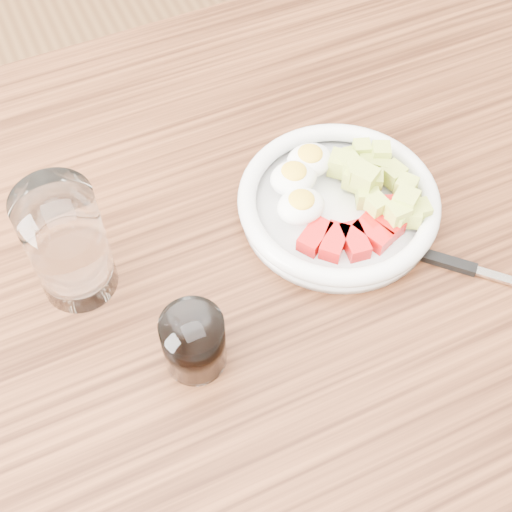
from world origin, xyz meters
The scene contains 6 objects.
ground centered at (0.00, 0.00, 0.00)m, with size 4.00×4.00×0.00m, color brown.
dining_table centered at (0.00, 0.00, 0.67)m, with size 1.50×0.90×0.77m.
bowl centered at (0.11, 0.05, 0.79)m, with size 0.23×0.23×0.06m.
fork centered at (0.19, -0.08, 0.77)m, with size 0.15×0.15×0.01m.
water_glass centered at (-0.19, 0.08, 0.84)m, with size 0.08×0.08×0.14m, color white.
coffee_glass centered at (-0.11, -0.06, 0.80)m, with size 0.06×0.06×0.07m.
Camera 1 is at (-0.18, -0.37, 1.42)m, focal length 50.00 mm.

